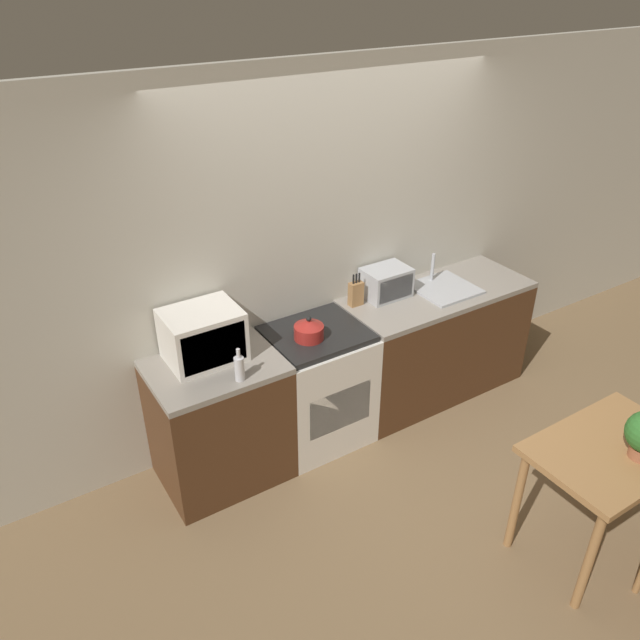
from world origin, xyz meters
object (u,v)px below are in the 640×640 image
object	(u,v)px
bottle	(239,368)
dining_table	(609,463)
microwave	(203,335)
kettle	(309,329)
stove_range	(317,385)
toaster_oven	(386,282)

from	to	relation	value
bottle	dining_table	size ratio (longest dim) A/B	0.24
microwave	kettle	bearing A→B (deg)	-12.42
stove_range	bottle	bearing A→B (deg)	-161.76
dining_table	bottle	bearing A→B (deg)	135.31
kettle	microwave	size ratio (longest dim) A/B	0.43
bottle	dining_table	bearing A→B (deg)	-44.69
kettle	bottle	xyz separation A→B (m)	(-0.60, -0.18, 0.02)
microwave	bottle	size ratio (longest dim) A/B	2.13
microwave	bottle	xyz separation A→B (m)	(0.08, -0.33, -0.08)
toaster_oven	dining_table	world-z (taller)	toaster_oven
stove_range	kettle	world-z (taller)	kettle
stove_range	kettle	xyz separation A→B (m)	(-0.09, -0.05, 0.52)
kettle	toaster_oven	world-z (taller)	toaster_oven
kettle	toaster_oven	bearing A→B (deg)	14.59
microwave	bottle	distance (m)	0.35
stove_range	dining_table	world-z (taller)	stove_range
toaster_oven	microwave	bearing A→B (deg)	-177.72
stove_range	microwave	world-z (taller)	microwave
microwave	dining_table	distance (m)	2.48
stove_range	kettle	distance (m)	0.53
toaster_oven	kettle	bearing A→B (deg)	-165.41
microwave	dining_table	size ratio (longest dim) A/B	0.51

